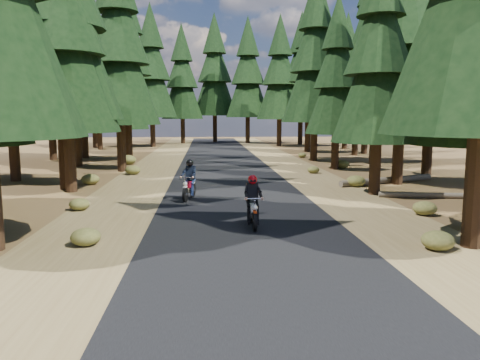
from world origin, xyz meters
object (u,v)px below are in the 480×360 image
Objects in this scene: log_near at (387,180)px; rider_lead at (253,210)px; rider_follow at (189,186)px; log_far at (435,195)px.

rider_lead is at bearing -154.20° from log_near.
rider_lead is 0.94× the size of rider_follow.
rider_follow reaches higher than log_far.
log_near is 4.37m from log_far.
rider_lead reaches higher than log_near.
log_near is 11.75m from rider_lead.
log_near is at bearing 104.48° from log_far.
log_near is 3.35× the size of rider_lead.
log_far is 9.19m from rider_lead.
log_far is at bearing -109.27° from log_near.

